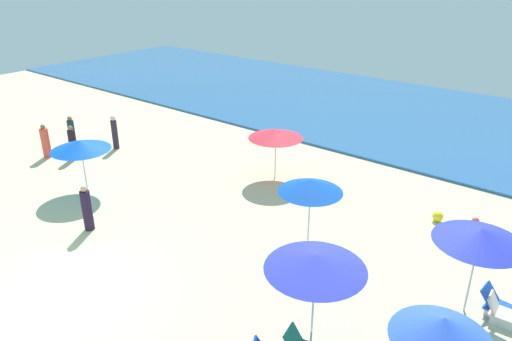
{
  "coord_description": "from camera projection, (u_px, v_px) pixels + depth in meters",
  "views": [
    {
      "loc": [
        10.99,
        -5.28,
        8.71
      ],
      "look_at": [
        0.47,
        7.82,
        1.29
      ],
      "focal_mm": 33.59,
      "sensor_mm": 36.0,
      "label": 1
    }
  ],
  "objects": [
    {
      "name": "beachgoer_2",
      "position": [
        73.0,
        143.0,
        22.57
      ],
      "size": [
        0.46,
        0.46,
        1.63
      ],
      "rotation": [
        0.0,
        0.0,
        0.48
      ],
      "color": "black",
      "rests_on": "ground_plane"
    },
    {
      "name": "ocean",
      "position": [
        396.0,
        113.0,
        29.36
      ],
      "size": [
        60.0,
        15.69,
        0.12
      ],
      "primitive_type": "cube",
      "color": "#2B5E95",
      "rests_on": "ground_plane"
    },
    {
      "name": "umbrella_0",
      "position": [
        443.0,
        328.0,
        9.03
      ],
      "size": [
        1.98,
        1.98,
        2.59
      ],
      "color": "silver",
      "rests_on": "ground_plane"
    },
    {
      "name": "beachgoer_4",
      "position": [
        115.0,
        133.0,
        23.74
      ],
      "size": [
        0.39,
        0.39,
        1.71
      ],
      "rotation": [
        0.0,
        0.0,
        1.16
      ],
      "color": "#2B1F34",
      "rests_on": "ground_plane"
    },
    {
      "name": "beachgoer_0",
      "position": [
        46.0,
        142.0,
        22.76
      ],
      "size": [
        0.55,
        0.55,
        1.63
      ],
      "rotation": [
        0.0,
        0.0,
        5.5
      ],
      "color": "#EC4D3F",
      "rests_on": "ground_plane"
    },
    {
      "name": "beachgoer_1",
      "position": [
        87.0,
        209.0,
        16.56
      ],
      "size": [
        0.46,
        0.46,
        1.69
      ],
      "rotation": [
        0.0,
        0.0,
        4.22
      ],
      "color": "#241732",
      "rests_on": "ground_plane"
    },
    {
      "name": "beach_ball_0",
      "position": [
        475.0,
        221.0,
        17.12
      ],
      "size": [
        0.27,
        0.27,
        0.27
      ],
      "primitive_type": "sphere",
      "color": "red",
      "rests_on": "ground_plane"
    },
    {
      "name": "umbrella_1",
      "position": [
        311.0,
        186.0,
        15.05
      ],
      "size": [
        2.07,
        2.07,
        2.4
      ],
      "color": "silver",
      "rests_on": "ground_plane"
    },
    {
      "name": "beach_ball_1",
      "position": [
        438.0,
        216.0,
        17.3
      ],
      "size": [
        0.39,
        0.39,
        0.39
      ],
      "primitive_type": "sphere",
      "color": "yellow",
      "rests_on": "ground_plane"
    },
    {
      "name": "lounge_chair_3_1",
      "position": [
        505.0,
        309.0,
        12.63
      ],
      "size": [
        1.37,
        0.73,
        0.72
      ],
      "rotation": [
        0.0,
        0.0,
        1.49
      ],
      "color": "silver",
      "rests_on": "ground_plane"
    },
    {
      "name": "umbrella_2",
      "position": [
        316.0,
        262.0,
        11.35
      ],
      "size": [
        2.49,
        2.49,
        2.33
      ],
      "color": "silver",
      "rests_on": "ground_plane"
    },
    {
      "name": "umbrella_5",
      "position": [
        80.0,
        145.0,
        18.88
      ],
      "size": [
        2.34,
        2.34,
        2.2
      ],
      "color": "silver",
      "rests_on": "ground_plane"
    },
    {
      "name": "beachgoer_5",
      "position": [
        72.0,
        134.0,
        23.72
      ],
      "size": [
        0.42,
        0.42,
        1.69
      ],
      "rotation": [
        0.0,
        0.0,
        5.95
      ],
      "color": "#17343F",
      "rests_on": "ground_plane"
    },
    {
      "name": "ground_plane",
      "position": [
        71.0,
        294.0,
        13.59
      ],
      "size": [
        60.0,
        60.0,
        0.0
      ],
      "primitive_type": "plane",
      "color": "beige"
    },
    {
      "name": "umbrella_4",
      "position": [
        276.0,
        134.0,
        20.08
      ],
      "size": [
        2.33,
        2.33,
        2.22
      ],
      "color": "silver",
      "rests_on": "ground_plane"
    },
    {
      "name": "umbrella_3",
      "position": [
        480.0,
        236.0,
        12.0
      ],
      "size": [
        2.3,
        2.3,
        2.56
      ],
      "color": "silver",
      "rests_on": "ground_plane"
    }
  ]
}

